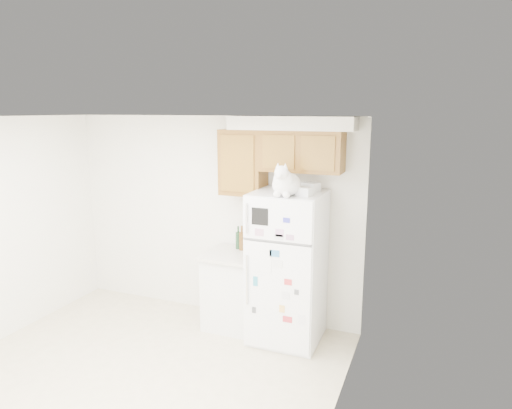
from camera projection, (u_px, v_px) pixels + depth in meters
The scene contains 9 objects.
ground_plane at pixel (116, 396), 4.18m from camera, with size 3.80×4.00×0.01m, color beige.
room_shell at pixel (134, 214), 4.01m from camera, with size 3.84×4.04×2.52m.
refrigerator at pixel (287, 267), 5.06m from camera, with size 0.76×0.78×1.70m.
base_counter at pixel (234, 289), 5.46m from camera, with size 0.64×0.64×0.92m.
cat at pixel (286, 183), 4.65m from camera, with size 0.35×0.51×0.36m.
storage_box_back at pixel (310, 187), 4.92m from camera, with size 0.18×0.13×0.10m, color white.
storage_box_front at pixel (304, 192), 4.67m from camera, with size 0.15×0.11×0.09m, color white.
bottle_green at pixel (238, 237), 5.49m from camera, with size 0.06×0.06×0.28m, color #19381E, non-canonical shape.
bottle_amber at pixel (242, 238), 5.44m from camera, with size 0.07×0.07×0.30m, color #593814, non-canonical shape.
Camera 1 is at (2.57, -2.99, 2.57)m, focal length 32.00 mm.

